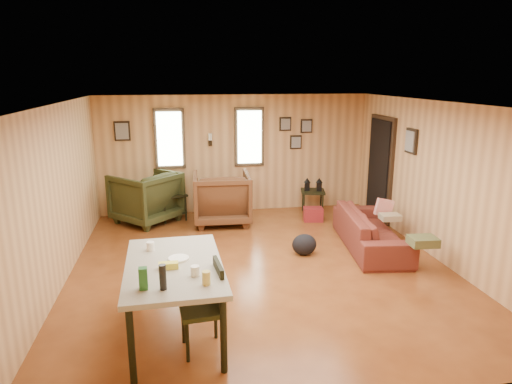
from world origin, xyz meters
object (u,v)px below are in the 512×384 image
Objects in this scene: side_table at (313,189)px; end_table at (172,202)px; sofa at (371,224)px; recliner_green at (146,195)px; dining_table at (174,271)px; recliner_brown at (222,195)px.

end_table is at bearing 178.66° from side_table.
sofa is 1.91× the size of recliner_green.
dining_table is at bearing 131.51° from sofa.
side_table is (2.84, -0.07, 0.15)m from end_table.
sofa is at bearing -78.86° from side_table.
side_table is 5.02m from dining_table.
end_table is (-0.95, 0.36, -0.18)m from recliner_brown.
dining_table reaches higher than side_table.
side_table is at bearing -1.34° from end_table.
sofa is 2.05m from side_table.
dining_table reaches higher than end_table.
recliner_brown is at bearing -171.14° from side_table.
side_table is at bearing 18.19° from sofa.
recliner_green is 1.44× the size of side_table.
dining_table is at bearing -89.03° from end_table.
recliner_brown reaches higher than end_table.
sofa reaches higher than end_table.
side_table is (-0.40, 2.01, 0.11)m from sofa.
dining_table is (-2.77, -4.18, 0.26)m from side_table.
dining_table reaches higher than recliner_brown.
side_table is at bearing -168.69° from recliner_brown.
dining_table is (0.07, -4.25, 0.41)m from end_table.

